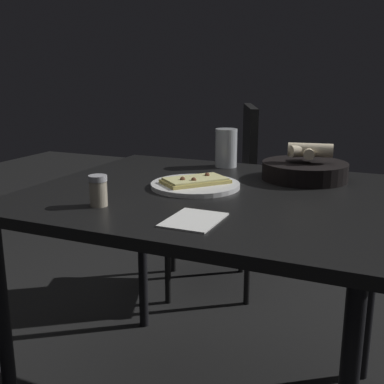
{
  "coord_description": "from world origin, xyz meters",
  "views": [
    {
      "loc": [
        -1.28,
        -0.51,
        1.1
      ],
      "look_at": [
        -0.05,
        0.03,
        0.76
      ],
      "focal_mm": 44.7,
      "sensor_mm": 36.0,
      "label": 1
    }
  ],
  "objects_px": {
    "beer_glass": "(226,150)",
    "chair_near": "(226,188)",
    "bread_basket": "(305,169)",
    "dining_table": "(209,213)",
    "pizza_plate": "(195,184)",
    "pepper_shaker": "(98,192)"
  },
  "relations": [
    {
      "from": "dining_table",
      "to": "pepper_shaker",
      "type": "relative_size",
      "value": 12.66
    },
    {
      "from": "dining_table",
      "to": "beer_glass",
      "type": "height_order",
      "value": "beer_glass"
    },
    {
      "from": "dining_table",
      "to": "chair_near",
      "type": "distance_m",
      "value": 0.96
    },
    {
      "from": "beer_glass",
      "to": "chair_near",
      "type": "relative_size",
      "value": 0.15
    },
    {
      "from": "dining_table",
      "to": "pepper_shaker",
      "type": "xyz_separation_m",
      "value": [
        -0.27,
        0.2,
        0.1
      ]
    },
    {
      "from": "dining_table",
      "to": "bread_basket",
      "type": "height_order",
      "value": "bread_basket"
    },
    {
      "from": "dining_table",
      "to": "pepper_shaker",
      "type": "distance_m",
      "value": 0.35
    },
    {
      "from": "beer_glass",
      "to": "pizza_plate",
      "type": "bearing_deg",
      "value": -175.76
    },
    {
      "from": "beer_glass",
      "to": "pepper_shaker",
      "type": "height_order",
      "value": "beer_glass"
    },
    {
      "from": "pizza_plate",
      "to": "pepper_shaker",
      "type": "xyz_separation_m",
      "value": [
        -0.29,
        0.15,
        0.03
      ]
    },
    {
      "from": "dining_table",
      "to": "pepper_shaker",
      "type": "height_order",
      "value": "pepper_shaker"
    },
    {
      "from": "pepper_shaker",
      "to": "bread_basket",
      "type": "bearing_deg",
      "value": -39.1
    },
    {
      "from": "pizza_plate",
      "to": "chair_near",
      "type": "xyz_separation_m",
      "value": [
        0.89,
        0.22,
        -0.23
      ]
    },
    {
      "from": "beer_glass",
      "to": "pepper_shaker",
      "type": "distance_m",
      "value": 0.65
    },
    {
      "from": "pepper_shaker",
      "to": "chair_near",
      "type": "bearing_deg",
      "value": 3.21
    },
    {
      "from": "beer_glass",
      "to": "chair_near",
      "type": "height_order",
      "value": "chair_near"
    },
    {
      "from": "bread_basket",
      "to": "chair_near",
      "type": "height_order",
      "value": "chair_near"
    },
    {
      "from": "pizza_plate",
      "to": "beer_glass",
      "type": "relative_size",
      "value": 1.94
    },
    {
      "from": "bread_basket",
      "to": "pizza_plate",
      "type": "bearing_deg",
      "value": 131.03
    },
    {
      "from": "beer_glass",
      "to": "pepper_shaker",
      "type": "bearing_deg",
      "value": 168.74
    },
    {
      "from": "chair_near",
      "to": "beer_glass",
      "type": "bearing_deg",
      "value": -160.47
    },
    {
      "from": "dining_table",
      "to": "chair_near",
      "type": "xyz_separation_m",
      "value": [
        0.9,
        0.27,
        -0.15
      ]
    }
  ]
}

